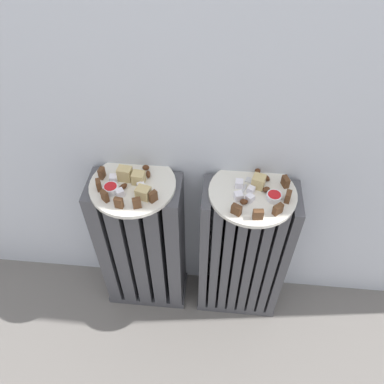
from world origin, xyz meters
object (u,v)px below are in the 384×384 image
object	(u,v)px
plate_right	(253,193)
radiator_left	(143,247)
plate_left	(133,185)
jam_bowl_left	(111,188)
fork	(246,186)
radiator_right	(242,255)
jam_bowl_right	(274,196)

from	to	relation	value
plate_right	radiator_left	bearing A→B (deg)	180.00
radiator_left	plate_right	size ratio (longest dim) A/B	2.38
radiator_left	plate_left	size ratio (longest dim) A/B	2.38
plate_right	jam_bowl_left	size ratio (longest dim) A/B	5.83
jam_bowl_left	fork	xyz separation A→B (m)	(0.41, 0.06, -0.01)
jam_bowl_left	plate_right	bearing A→B (deg)	5.10
radiator_left	plate_right	bearing A→B (deg)	-0.00
radiator_right	jam_bowl_left	bearing A→B (deg)	-174.90
jam_bowl_right	fork	distance (m)	0.09
radiator_left	plate_left	bearing A→B (deg)	-63.43
radiator_left	jam_bowl_right	size ratio (longest dim) A/B	13.85
radiator_left	radiator_right	distance (m)	0.37
jam_bowl_right	plate_right	bearing A→B (deg)	158.48
radiator_left	radiator_right	xyz separation A→B (m)	(0.37, -0.00, 0.00)
radiator_left	radiator_right	world-z (taller)	same
jam_bowl_left	radiator_right	bearing A→B (deg)	5.10
jam_bowl_right	radiator_left	bearing A→B (deg)	176.81
radiator_right	jam_bowl_left	distance (m)	0.55
jam_bowl_left	jam_bowl_right	size ratio (longest dim) A/B	1.00
jam_bowl_right	plate_left	bearing A→B (deg)	176.81
radiator_right	plate_right	bearing A→B (deg)	116.57
plate_left	radiator_left	bearing A→B (deg)	116.57
radiator_right	jam_bowl_right	distance (m)	0.35
jam_bowl_right	fork	xyz separation A→B (m)	(-0.08, 0.05, -0.01)
fork	jam_bowl_right	bearing A→B (deg)	-28.84
radiator_left	plate_left	xyz separation A→B (m)	(0.00, -0.00, 0.33)
radiator_right	plate_left	world-z (taller)	plate_left
plate_right	fork	distance (m)	0.03
radiator_left	jam_bowl_right	distance (m)	0.55
plate_right	fork	bearing A→B (deg)	135.14
radiator_right	plate_left	distance (m)	0.50
radiator_left	radiator_right	size ratio (longest dim) A/B	1.00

